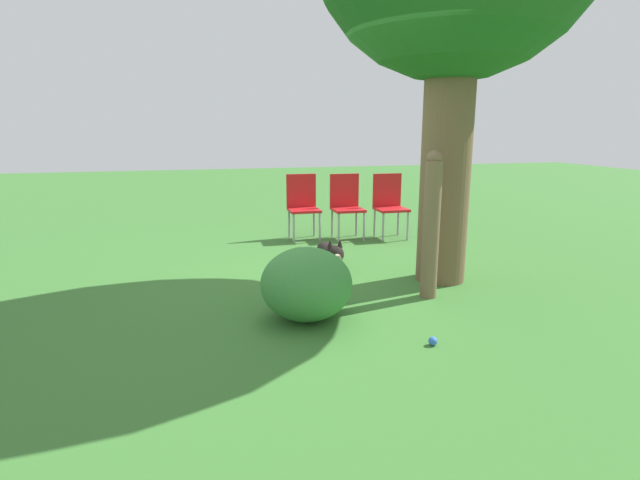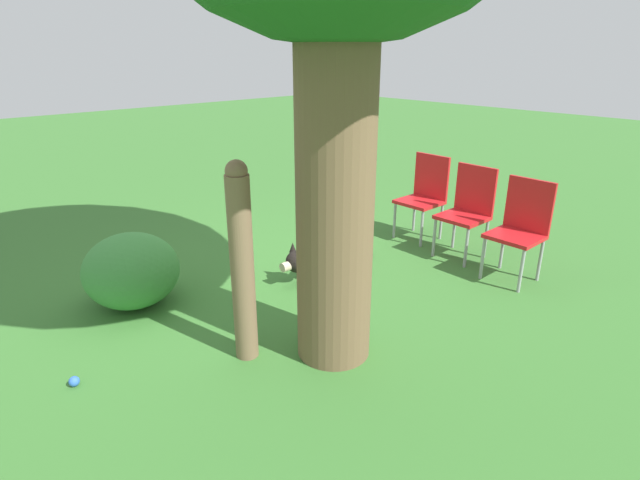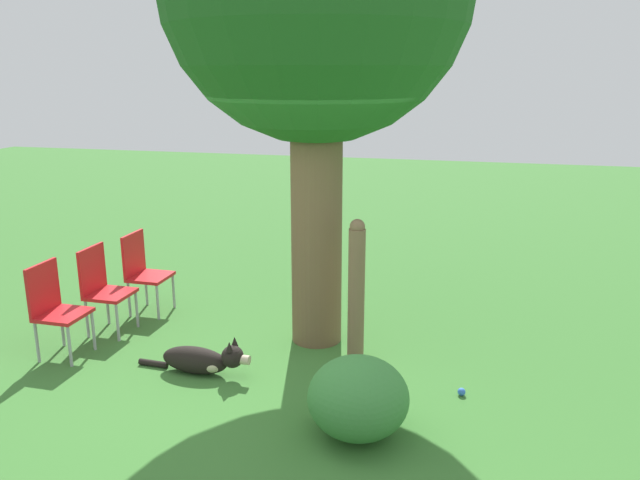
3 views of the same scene
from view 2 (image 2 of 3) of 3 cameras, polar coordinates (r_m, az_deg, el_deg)
name	(u,v)px [view 2 (image 2 of 3)]	position (r m, az deg, el deg)	size (l,w,h in m)	color
ground_plane	(285,296)	(4.43, -4.01, -6.42)	(30.00, 30.00, 0.00)	#38702D
dog	(322,261)	(4.78, 0.19, -2.37)	(1.14, 0.27, 0.39)	black
fence_post	(242,263)	(3.35, -8.91, -2.66)	(0.16, 0.16, 1.41)	brown
red_chair_0	(425,192)	(5.74, 11.88, 5.38)	(0.42, 0.44, 0.94)	red
red_chair_1	(468,207)	(5.32, 16.56, 3.68)	(0.42, 0.44, 0.94)	red
red_chair_2	(521,224)	(4.94, 21.98, 1.68)	(0.42, 0.44, 0.94)	red
tennis_ball	(74,381)	(3.70, -26.29, -14.28)	(0.07, 0.07, 0.07)	blue
low_shrub	(132,270)	(4.45, -20.74, -3.27)	(0.78, 0.78, 0.62)	#3D843D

